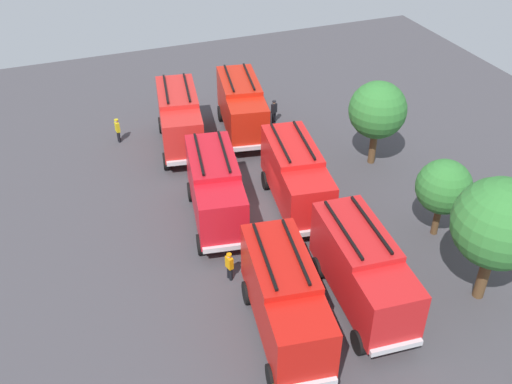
# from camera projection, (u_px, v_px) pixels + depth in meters

# --- Properties ---
(ground_plane) EXTENTS (54.11, 54.11, 0.00)m
(ground_plane) POSITION_uv_depth(u_px,v_px,m) (256.00, 212.00, 33.71)
(ground_plane) COLOR #423F44
(fire_truck_0) EXTENTS (7.51, 3.73, 3.88)m
(fire_truck_0) POSITION_uv_depth(u_px,v_px,m) (179.00, 118.00, 38.61)
(fire_truck_0) COLOR red
(fire_truck_0) RESTS_ON ground
(fire_truck_1) EXTENTS (7.51, 3.72, 3.88)m
(fire_truck_1) POSITION_uv_depth(u_px,v_px,m) (215.00, 188.00, 31.89)
(fire_truck_1) COLOR red
(fire_truck_1) RESTS_ON ground
(fire_truck_2) EXTENTS (7.48, 3.59, 3.88)m
(fire_truck_2) POSITION_uv_depth(u_px,v_px,m) (285.00, 298.00, 25.08)
(fire_truck_2) COLOR red
(fire_truck_2) RESTS_ON ground
(fire_truck_3) EXTENTS (7.52, 3.77, 3.88)m
(fire_truck_3) POSITION_uv_depth(u_px,v_px,m) (242.00, 106.00, 40.03)
(fire_truck_3) COLOR red
(fire_truck_3) RESTS_ON ground
(fire_truck_4) EXTENTS (7.48, 3.62, 3.88)m
(fire_truck_4) POSITION_uv_depth(u_px,v_px,m) (296.00, 176.00, 32.91)
(fire_truck_4) COLOR red
(fire_truck_4) RESTS_ON ground
(fire_truck_5) EXTENTS (7.38, 3.26, 3.88)m
(fire_truck_5) POSITION_uv_depth(u_px,v_px,m) (363.00, 269.00, 26.59)
(fire_truck_5) COLOR red
(fire_truck_5) RESTS_ON ground
(firefighter_0) EXTENTS (0.40, 0.48, 1.71)m
(firefighter_0) POSITION_uv_depth(u_px,v_px,m) (274.00, 110.00, 42.07)
(firefighter_0) COLOR black
(firefighter_0) RESTS_ON ground
(firefighter_1) EXTENTS (0.47, 0.34, 1.61)m
(firefighter_1) POSITION_uv_depth(u_px,v_px,m) (229.00, 265.00, 28.66)
(firefighter_1) COLOR black
(firefighter_1) RESTS_ON ground
(firefighter_3) EXTENTS (0.45, 0.30, 1.70)m
(firefighter_3) POSITION_uv_depth(u_px,v_px,m) (118.00, 129.00, 39.79)
(firefighter_3) COLOR black
(firefighter_3) RESTS_ON ground
(tree_0) EXTENTS (3.59, 3.59, 5.56)m
(tree_0) POSITION_uv_depth(u_px,v_px,m) (378.00, 110.00, 36.02)
(tree_0) COLOR brown
(tree_0) RESTS_ON ground
(tree_1) EXTENTS (2.92, 2.92, 4.53)m
(tree_1) POSITION_uv_depth(u_px,v_px,m) (444.00, 187.00, 30.39)
(tree_1) COLOR brown
(tree_1) RESTS_ON ground
(tree_2) EXTENTS (4.19, 4.19, 6.49)m
(tree_2) POSITION_uv_depth(u_px,v_px,m) (499.00, 224.00, 25.71)
(tree_2) COLOR brown
(tree_2) RESTS_ON ground
(traffic_cone_0) EXTENTS (0.47, 0.47, 0.67)m
(traffic_cone_0) POSITION_uv_depth(u_px,v_px,m) (314.00, 170.00, 36.71)
(traffic_cone_0) COLOR #F2600C
(traffic_cone_0) RESTS_ON ground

